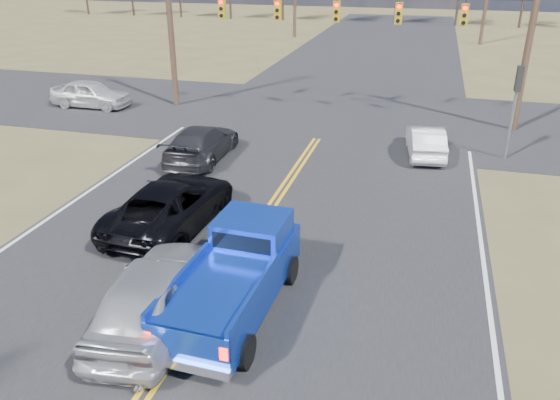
% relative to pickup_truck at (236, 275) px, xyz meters
% --- Properties ---
extents(ground, '(160.00, 160.00, 0.00)m').
position_rel_pickup_truck_xyz_m(ground, '(-0.81, -0.52, -0.95)').
color(ground, brown).
rests_on(ground, ground).
extents(road_main, '(14.00, 120.00, 0.02)m').
position_rel_pickup_truck_xyz_m(road_main, '(-0.81, 9.48, -0.95)').
color(road_main, '#28282B').
rests_on(road_main, ground).
extents(road_cross, '(120.00, 12.00, 0.02)m').
position_rel_pickup_truck_xyz_m(road_cross, '(-0.81, 17.48, -0.95)').
color(road_cross, '#28282B').
rests_on(road_cross, ground).
extents(signal_gantry, '(19.60, 4.83, 10.00)m').
position_rel_pickup_truck_xyz_m(signal_gantry, '(-0.31, 17.27, 4.12)').
color(signal_gantry, '#473323').
rests_on(signal_gantry, ground).
extents(utility_poles, '(19.60, 58.32, 10.00)m').
position_rel_pickup_truck_xyz_m(utility_poles, '(-0.81, 16.48, 4.28)').
color(utility_poles, '#473323').
rests_on(utility_poles, ground).
extents(pickup_truck, '(2.23, 5.26, 1.95)m').
position_rel_pickup_truck_xyz_m(pickup_truck, '(0.00, 0.00, 0.00)').
color(pickup_truck, black).
rests_on(pickup_truck, ground).
extents(silver_suv, '(2.51, 5.12, 1.68)m').
position_rel_pickup_truck_xyz_m(silver_suv, '(-1.61, -1.01, -0.10)').
color(silver_suv, '#A8ABB0').
rests_on(silver_suv, ground).
extents(black_suv, '(2.74, 5.55, 1.52)m').
position_rel_pickup_truck_xyz_m(black_suv, '(-3.46, 3.65, -0.19)').
color(black_suv, black).
rests_on(black_suv, ground).
extents(white_car_queue, '(1.85, 4.09, 1.30)m').
position_rel_pickup_truck_xyz_m(white_car_queue, '(4.09, 12.58, -0.29)').
color(white_car_queue, white).
rests_on(white_car_queue, ground).
extents(dgrey_car_queue, '(2.14, 4.97, 1.43)m').
position_rel_pickup_truck_xyz_m(dgrey_car_queue, '(-4.94, 9.62, -0.23)').
color(dgrey_car_queue, '#2F2E33').
rests_on(dgrey_car_queue, ground).
extents(cross_car_west, '(1.81, 4.46, 1.52)m').
position_rel_pickup_truck_xyz_m(cross_car_west, '(-14.20, 15.83, -0.19)').
color(cross_car_west, silver).
rests_on(cross_car_west, ground).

